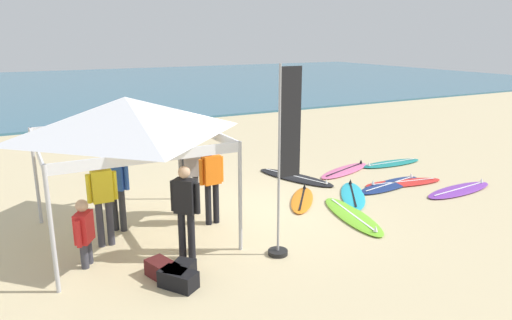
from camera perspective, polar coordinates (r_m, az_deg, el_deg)
The scene contains 22 objects.
ground_plane at distance 10.38m, azimuth -1.24°, elevation -6.76°, with size 80.00×80.00×0.00m, color beige.
sea at distance 39.09m, azimuth -22.03°, elevation 8.28°, with size 80.00×36.00×0.10m, color #386B84.
canopy_tent at distance 9.04m, azimuth -15.56°, elevation 5.16°, with size 3.26×3.26×2.75m.
surfboard_teal at distance 14.98m, azimuth 16.16°, elevation -0.38°, with size 2.17×0.65×0.19m.
surfboard_cyan at distance 11.78m, azimuth 11.71°, elevation -4.23°, with size 1.67×2.04×0.19m.
surfboard_pink at distance 13.87m, azimuth 10.77°, elevation -1.25°, with size 2.29×1.29×0.19m.
surfboard_lime at distance 10.48m, azimuth 11.66°, elevation -6.67°, with size 1.10×2.44×0.19m.
surfboard_orange at distance 11.29m, azimuth 5.64°, elevation -4.81°, with size 1.56×1.79×0.19m.
surfboard_navy at distance 12.82m, azimuth 16.02°, elevation -2.92°, with size 2.39×1.03×0.19m.
surfboard_black at distance 13.01m, azimuth 4.84°, elevation -2.13°, with size 1.47×2.56×0.19m.
surfboard_purple at distance 13.00m, azimuth 23.54°, elevation -3.36°, with size 2.38×0.82×0.19m.
surfboard_red at distance 13.11m, azimuth 17.50°, elevation -2.65°, with size 2.33×1.04×0.19m.
person_yellow at distance 9.06m, azimuth -18.18°, elevation -4.17°, with size 0.55×0.23×1.71m.
person_black at distance 8.18m, azimuth -8.58°, elevation -5.63°, with size 0.41×0.42×1.71m.
person_grey at distance 10.26m, azimuth -7.90°, elevation -1.35°, with size 0.55×0.26×1.71m.
person_blue at distance 9.69m, azimuth -16.64°, elevation -2.82°, with size 0.43×0.40×1.71m.
person_orange at distance 9.67m, azimuth -5.44°, elevation -2.27°, with size 0.55×0.24×1.71m.
person_red at distance 8.50m, azimuth -20.21°, elevation -8.03°, with size 0.37×0.48×1.20m.
banner_flag at distance 8.14m, azimuth 3.50°, elevation -1.25°, with size 0.60×0.36×3.40m.
gear_bag_near_tent at distance 7.97m, azimuth -11.31°, elevation -13.02°, with size 0.60×0.32×0.28m, color #4C1919.
gear_bag_by_pole at distance 7.66m, azimuth -9.46°, elevation -14.14°, with size 0.60×0.32×0.28m, color black.
gear_bag_on_sand at distance 7.82m, azimuth -9.21°, elevation -13.48°, with size 0.60×0.32×0.28m, color black.
Camera 1 is at (-4.39, -8.59, 3.83)m, focal length 32.83 mm.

